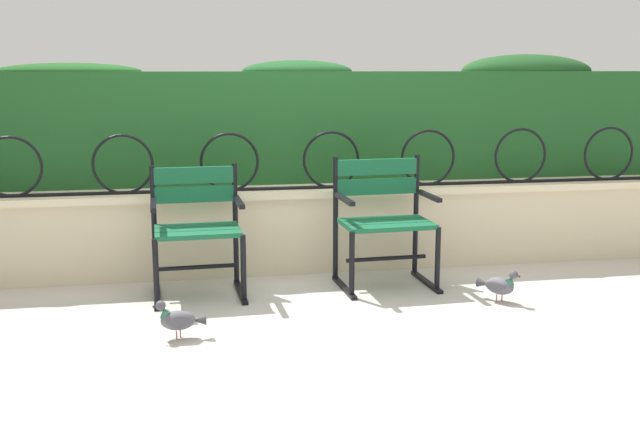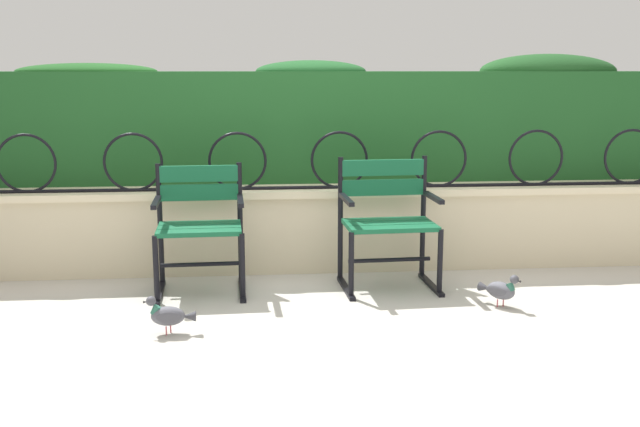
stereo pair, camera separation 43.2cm
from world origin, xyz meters
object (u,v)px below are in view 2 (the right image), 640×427
object	(u,v)px
park_chair_right	(387,218)
pigeon_far_side	(169,315)
park_chair_left	(200,223)
pigeon_near_chairs	(500,289)

from	to	relation	value
park_chair_right	pigeon_far_side	world-z (taller)	park_chair_right
park_chair_left	pigeon_far_side	distance (m)	0.93
park_chair_left	park_chair_right	size ratio (longest dim) A/B	0.96
park_chair_right	pigeon_far_side	size ratio (longest dim) A/B	3.03
pigeon_near_chairs	pigeon_far_side	size ratio (longest dim) A/B	0.85
park_chair_right	pigeon_near_chairs	xyz separation A→B (m)	(0.62, -0.54, -0.36)
park_chair_left	pigeon_near_chairs	bearing A→B (deg)	-15.90
pigeon_near_chairs	pigeon_far_side	distance (m)	2.04
park_chair_left	park_chair_right	bearing A→B (deg)	0.06
park_chair_left	pigeon_far_side	size ratio (longest dim) A/B	2.92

